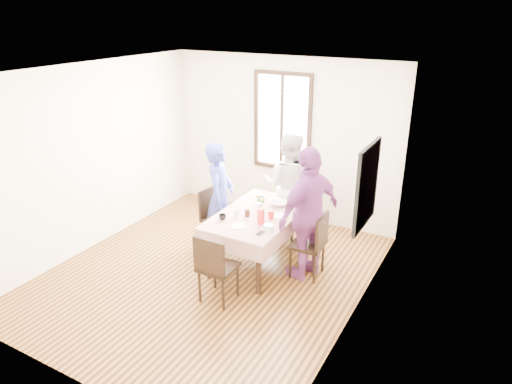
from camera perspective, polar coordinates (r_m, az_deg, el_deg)
ground at (r=6.45m, az=-5.82°, el=-9.95°), size 4.50×4.50×0.00m
back_wall at (r=7.71m, az=3.31°, el=6.51°), size 4.00×0.00×4.00m
right_wall at (r=5.05m, az=12.68°, el=-2.52°), size 0.00×4.50×4.50m
window_frame at (r=7.61m, az=3.29°, el=8.66°), size 1.02×0.06×1.62m
window_pane at (r=7.62m, az=3.32°, el=8.67°), size 0.90×0.02×1.50m
art_poster at (r=5.25m, az=13.61°, el=0.71°), size 0.04×0.76×0.96m
dining_table at (r=6.49m, az=0.21°, el=-5.81°), size 0.88×1.46×0.75m
tablecloth at (r=6.32m, az=0.22°, el=-2.75°), size 1.00×1.58×0.01m
chair_left at (r=6.90m, az=-4.59°, el=-3.37°), size 0.47×0.47×0.91m
chair_right at (r=6.21m, az=6.40°, el=-6.46°), size 0.44×0.44×0.91m
chair_far at (r=7.26m, az=4.02°, el=-2.00°), size 0.45×0.45×0.91m
chair_near at (r=5.70m, az=-4.69°, el=-9.19°), size 0.42×0.42×0.91m
person_left at (r=6.74m, az=-4.54°, el=-0.61°), size 0.55×0.69×1.64m
person_far at (r=7.10m, az=4.04°, el=0.78°), size 0.91×0.76×1.68m
person_right at (r=6.02m, az=6.40°, el=-2.65°), size 0.77×1.15×1.81m
mug_black at (r=6.14m, az=-4.17°, el=-3.12°), size 0.12×0.12×0.08m
mug_flag at (r=6.15m, az=1.87°, el=-2.98°), size 0.14×0.14×0.09m
mug_green at (r=6.64m, az=0.58°, el=-0.99°), size 0.15×0.15×0.09m
serving_bowl at (r=6.57m, az=2.80°, el=-1.42°), size 0.29×0.29×0.06m
juice_carton at (r=5.98m, az=0.61°, el=-3.07°), size 0.07×0.07×0.21m
butter_tub at (r=5.85m, az=1.57°, el=-4.47°), size 0.13×0.13×0.07m
jam_jar at (r=6.22m, az=-1.09°, el=-2.63°), size 0.07×0.07×0.10m
drinking_glass at (r=6.24m, az=-2.44°, el=-2.57°), size 0.07×0.07×0.10m
smartphone at (r=5.78m, az=0.50°, el=-5.11°), size 0.07×0.13×0.01m
flower_vase at (r=6.33m, az=0.40°, el=-1.95°), size 0.07×0.07×0.14m
plate_right at (r=6.24m, az=3.05°, el=-2.97°), size 0.20×0.20×0.01m
plate_far at (r=6.75m, az=2.47°, el=-0.98°), size 0.20×0.20×0.01m
plate_near at (r=5.96m, az=-2.25°, el=-4.24°), size 0.20×0.20×0.01m
butter_lid at (r=5.83m, az=1.57°, el=-4.13°), size 0.12×0.12×0.01m
flower_bunch at (r=6.28m, az=0.40°, el=-0.96°), size 0.09×0.09×0.10m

